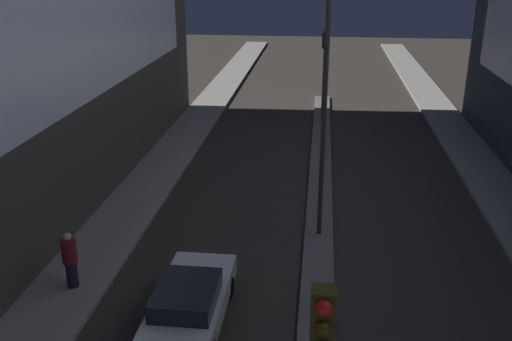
{
  "coord_description": "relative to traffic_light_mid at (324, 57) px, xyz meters",
  "views": [
    {
      "loc": [
        -0.15,
        -1.78,
        9.07
      ],
      "look_at": [
        -1.98,
        14.16,
        2.94
      ],
      "focal_mm": 40.0,
      "sensor_mm": 36.0,
      "label": 1
    }
  ],
  "objects": [
    {
      "name": "street_lamp",
      "position": [
        0.0,
        -13.4,
        1.78
      ],
      "size": [
        0.48,
        0.48,
        8.44
      ],
      "color": "#383838",
      "rests_on": "median_strip"
    },
    {
      "name": "pedestrian_on_left_sidewalk",
      "position": [
        -6.95,
        -17.55,
        -2.82
      ],
      "size": [
        0.43,
        0.43,
        1.69
      ],
      "color": "black",
      "rests_on": "sidewalk_left"
    },
    {
      "name": "car_left_lane",
      "position": [
        -3.25,
        -18.86,
        -3.13
      ],
      "size": [
        1.75,
        4.44,
        1.38
      ],
      "color": "silver",
      "rests_on": "ground"
    },
    {
      "name": "median_strip",
      "position": [
        0.0,
        -10.71,
        -3.78
      ],
      "size": [
        0.97,
        34.88,
        0.13
      ],
      "color": "#66605B",
      "rests_on": "ground"
    },
    {
      "name": "traffic_light_mid",
      "position": [
        0.0,
        0.0,
        0.0
      ],
      "size": [
        0.32,
        0.42,
        5.1
      ],
      "color": "#383838",
      "rests_on": "median_strip"
    }
  ]
}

